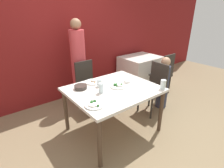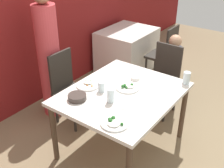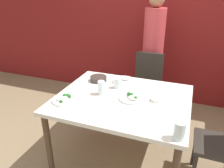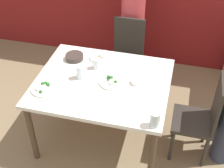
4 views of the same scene
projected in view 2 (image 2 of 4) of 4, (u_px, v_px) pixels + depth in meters
The scene contains 19 objects.
ground_plane at pixel (121, 147), 3.40m from camera, with size 10.00×10.00×0.00m, color #847051.
wall_back at pixel (17, 14), 3.58m from camera, with size 10.00×0.06×2.70m.
dining_table at pixel (122, 98), 3.06m from camera, with size 1.31×1.09×0.77m.
chair_adult_spot at pixel (68, 86), 3.65m from camera, with size 0.40×0.40×0.97m.
chair_child_spot at pixel (163, 78), 3.85m from camera, with size 0.40×0.40×0.97m.
person_adult at pixel (49, 59), 3.66m from camera, with size 0.29×0.29×1.73m.
person_child at pixel (172, 72), 4.05m from camera, with size 0.22×0.22×1.05m.
bowl_curry at pixel (77, 97), 2.88m from camera, with size 0.19×0.19×0.06m.
plate_rice_adult at pixel (114, 123), 2.52m from camera, with size 0.27×0.27×0.06m.
plate_rice_child at pixel (128, 87), 3.08m from camera, with size 0.26×0.26×0.06m.
plate_noodles at pixel (88, 85), 3.14m from camera, with size 0.27×0.27×0.05m.
bowl_rice_small at pixel (135, 78), 3.26m from camera, with size 0.11×0.11×0.04m.
glass_water_tall at pixel (187, 78), 3.15m from camera, with size 0.08×0.08×0.14m.
glass_water_short at pixel (101, 87), 3.01m from camera, with size 0.07×0.07×0.11m.
glass_water_center at pixel (111, 96), 2.82m from camera, with size 0.07×0.07×0.15m.
napkin_folded at pixel (126, 106), 2.78m from camera, with size 0.14×0.14×0.01m.
fork_steel at pixel (105, 78), 3.30m from camera, with size 0.18×0.05×0.01m.
background_table at pixel (127, 50), 5.07m from camera, with size 0.96×0.80×0.75m.
chair_background at pixel (165, 53), 4.62m from camera, with size 0.40×0.40×0.97m.
Camera 2 is at (-2.16, -1.44, 2.32)m, focal length 45.00 mm.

